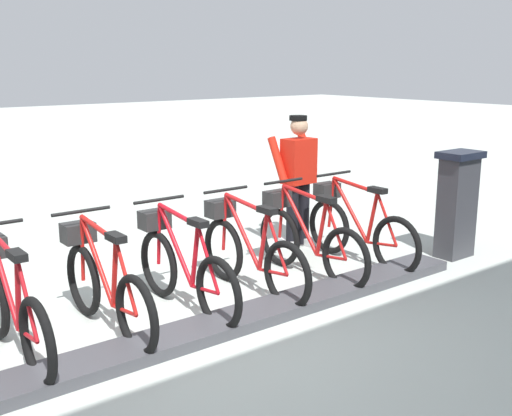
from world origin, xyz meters
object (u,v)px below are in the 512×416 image
object	(u,v)px
bike_docked_3	(182,266)
bike_docked_5	(10,305)
bike_docked_4	(104,284)
payment_kiosk	(457,203)
bike_docked_2	(249,251)
bike_docked_0	(356,227)
worker_near_rack	(298,176)
bike_docked_1	(306,238)

from	to	relation	value
bike_docked_3	bike_docked_5	bearing A→B (deg)	90.00
bike_docked_3	bike_docked_4	bearing A→B (deg)	90.00
payment_kiosk	bike_docked_3	world-z (taller)	payment_kiosk
bike_docked_2	bike_docked_0	bearing A→B (deg)	-90.00
worker_near_rack	bike_docked_2	bearing A→B (deg)	121.98
payment_kiosk	bike_docked_1	size ratio (longest dim) A/B	0.74
bike_docked_0	bike_docked_5	size ratio (longest dim) A/B	1.00
bike_docked_3	worker_near_rack	world-z (taller)	worker_near_rack
bike_docked_2	bike_docked_3	bearing A→B (deg)	90.00
bike_docked_3	bike_docked_1	bearing A→B (deg)	-90.00
bike_docked_1	bike_docked_4	size ratio (longest dim) A/B	1.00
bike_docked_0	bike_docked_4	size ratio (longest dim) A/B	1.00
bike_docked_1	bike_docked_5	size ratio (longest dim) A/B	1.00
bike_docked_3	bike_docked_5	size ratio (longest dim) A/B	1.00
bike_docked_4	bike_docked_5	world-z (taller)	same
payment_kiosk	bike_docked_4	size ratio (longest dim) A/B	0.74
bike_docked_1	bike_docked_3	size ratio (longest dim) A/B	1.00
bike_docked_4	bike_docked_2	bearing A→B (deg)	-90.00
bike_docked_5	worker_near_rack	world-z (taller)	worker_near_rack
payment_kiosk	bike_docked_3	size ratio (longest dim) A/B	0.74
bike_docked_0	bike_docked_1	distance (m)	0.79
bike_docked_2	bike_docked_1	bearing A→B (deg)	-90.00
bike_docked_3	bike_docked_5	xyz separation A→B (m)	(0.00, 1.57, 0.00)
bike_docked_2	bike_docked_5	world-z (taller)	same
bike_docked_1	bike_docked_2	size ratio (longest dim) A/B	1.00
bike_docked_0	bike_docked_4	xyz separation A→B (m)	(0.00, 3.15, 0.00)
bike_docked_2	worker_near_rack	bearing A→B (deg)	-58.02
payment_kiosk	bike_docked_4	distance (m)	4.30
bike_docked_0	bike_docked_4	distance (m)	3.15
bike_docked_2	bike_docked_4	xyz separation A→B (m)	(0.00, 1.57, 0.00)
bike_docked_1	bike_docked_2	bearing A→B (deg)	90.00
payment_kiosk	worker_near_rack	distance (m)	1.93
bike_docked_3	bike_docked_5	distance (m)	1.57
payment_kiosk	bike_docked_4	xyz separation A→B (m)	(0.57, 4.25, -0.24)
bike_docked_1	bike_docked_5	world-z (taller)	same
bike_docked_2	bike_docked_3	distance (m)	0.79
bike_docked_1	bike_docked_2	xyz separation A→B (m)	(0.00, 0.79, 0.00)
payment_kiosk	bike_docked_0	size ratio (longest dim) A/B	0.74
bike_docked_0	worker_near_rack	size ratio (longest dim) A/B	1.04
bike_docked_3	worker_near_rack	distance (m)	2.48
bike_docked_0	bike_docked_5	world-z (taller)	same
bike_docked_4	payment_kiosk	bearing A→B (deg)	-97.66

